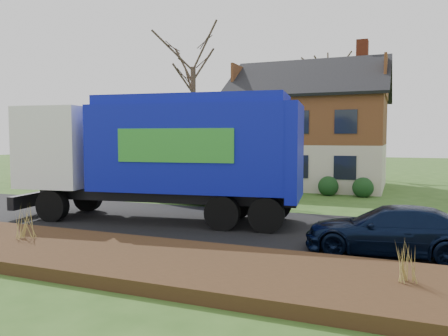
% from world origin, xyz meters
% --- Properties ---
extents(ground, '(120.00, 120.00, 0.00)m').
position_xyz_m(ground, '(0.00, 0.00, 0.00)').
color(ground, '#2E501A').
rests_on(ground, ground).
extents(road, '(80.00, 7.00, 0.02)m').
position_xyz_m(road, '(0.00, 0.00, 0.01)').
color(road, black).
rests_on(road, ground).
extents(mulch_verge, '(80.00, 3.50, 0.30)m').
position_xyz_m(mulch_verge, '(0.00, -5.30, 0.15)').
color(mulch_verge, black).
rests_on(mulch_verge, ground).
extents(main_house, '(12.95, 8.95, 9.26)m').
position_xyz_m(main_house, '(1.49, 13.91, 4.03)').
color(main_house, beige).
rests_on(main_house, ground).
extents(ranch_house, '(9.80, 8.20, 3.70)m').
position_xyz_m(ranch_house, '(-12.00, 13.00, 1.81)').
color(ranch_house, '#923A1F').
rests_on(ranch_house, ground).
extents(garbage_truck, '(11.15, 4.35, 4.65)m').
position_xyz_m(garbage_truck, '(-0.87, 0.07, 2.68)').
color(garbage_truck, black).
rests_on(garbage_truck, ground).
extents(silver_sedan, '(5.31, 3.05, 1.65)m').
position_xyz_m(silver_sedan, '(-1.40, 4.50, 0.83)').
color(silver_sedan, '#989A9F').
rests_on(silver_sedan, ground).
extents(navy_wagon, '(4.57, 2.00, 1.31)m').
position_xyz_m(navy_wagon, '(7.17, -1.80, 0.65)').
color(navy_wagon, black).
rests_on(navy_wagon, ground).
extents(tree_front_west, '(3.43, 3.43, 10.18)m').
position_xyz_m(tree_front_west, '(-4.18, 9.45, 8.39)').
color(tree_front_west, '#433328').
rests_on(tree_front_west, ground).
extents(tree_back, '(3.81, 3.81, 12.06)m').
position_xyz_m(tree_back, '(1.66, 23.28, 10.05)').
color(tree_back, '#3C2F24').
rests_on(tree_back, ground).
extents(grass_clump_mid, '(0.34, 0.28, 0.94)m').
position_xyz_m(grass_clump_mid, '(-2.38, -5.06, 0.77)').
color(grass_clump_mid, '#A79149').
rests_on(grass_clump_mid, mulch_verge).
extents(grass_clump_east, '(0.33, 0.27, 0.83)m').
position_xyz_m(grass_clump_east, '(7.44, -5.11, 0.72)').
color(grass_clump_east, '#A38E48').
rests_on(grass_clump_east, mulch_verge).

